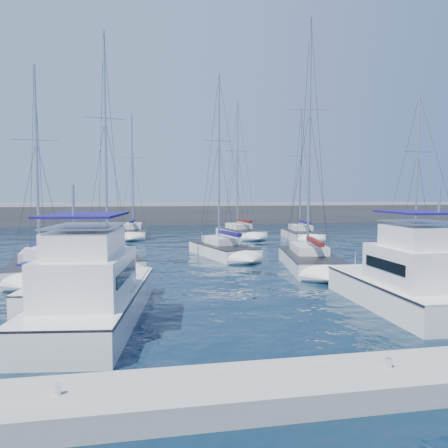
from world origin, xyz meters
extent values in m
plane|color=black|center=(0.00, 0.00, 0.00)|extent=(220.00, 220.00, 0.00)
cube|color=#424244|center=(0.00, 52.00, 1.00)|extent=(160.00, 6.00, 4.00)
cube|color=gray|center=(0.00, 52.00, 3.20)|extent=(160.00, 1.20, 0.50)
cube|color=gray|center=(0.00, -11.00, 0.30)|extent=(40.00, 2.20, 0.60)
cylinder|color=silver|center=(-8.00, -11.00, 0.72)|extent=(0.16, 0.16, 0.25)
cylinder|color=silver|center=(0.00, -11.00, 0.72)|extent=(0.16, 0.16, 0.25)
cube|color=silver|center=(-9.25, -0.29, 0.40)|extent=(3.73, 7.39, 1.60)
cube|color=#262628|center=(-9.25, -0.29, 1.15)|extent=(3.78, 7.40, 0.08)
cube|color=silver|center=(-9.41, -1.14, 2.00)|extent=(2.68, 3.60, 1.60)
cube|color=black|center=(-9.41, -1.14, 2.08)|extent=(2.60, 2.96, 0.45)
cube|color=#140E53|center=(-9.64, -2.40, 2.30)|extent=(2.36, 2.47, 0.07)
cube|color=silver|center=(-7.91, -3.10, 0.40)|extent=(4.65, 10.64, 1.60)
cube|color=#262628|center=(-7.91, -3.10, 1.15)|extent=(4.71, 10.65, 0.08)
cube|color=silver|center=(-8.08, -4.35, 2.00)|extent=(3.41, 5.10, 1.60)
cube|color=black|center=(-8.08, -4.35, 2.08)|extent=(3.33, 4.17, 0.45)
cube|color=silver|center=(-8.11, -4.54, 3.25)|extent=(2.66, 3.61, 0.90)
cube|color=#140E53|center=(-8.11, -4.54, 4.25)|extent=(3.00, 4.12, 0.08)
cube|color=silver|center=(5.14, -3.62, 0.40)|extent=(3.57, 8.36, 1.60)
cube|color=#262628|center=(5.14, -3.62, 1.15)|extent=(3.63, 8.36, 0.08)
cube|color=silver|center=(5.11, -4.63, 2.00)|extent=(2.94, 3.91, 1.60)
cube|color=black|center=(5.11, -4.63, 2.08)|extent=(2.98, 3.15, 0.45)
cube|color=silver|center=(5.11, -4.83, 3.25)|extent=(2.34, 2.75, 0.90)
cube|color=#140E53|center=(5.11, -4.83, 4.25)|extent=(2.64, 3.14, 0.08)
cube|color=silver|center=(7.88, -2.28, 0.40)|extent=(2.45, 6.18, 1.60)
cube|color=#262628|center=(7.88, -2.28, 1.15)|extent=(2.50, 6.18, 0.08)
cube|color=silver|center=(7.87, -3.03, 2.00)|extent=(2.03, 2.88, 1.60)
cube|color=black|center=(7.87, -3.03, 2.08)|extent=(2.06, 2.32, 0.45)
cube|color=silver|center=(-12.34, 7.24, 0.30)|extent=(3.99, 8.54, 1.30)
cube|color=#262628|center=(-12.34, 7.24, 0.93)|extent=(4.05, 8.55, 0.06)
cube|color=silver|center=(-12.40, 7.75, 1.25)|extent=(2.38, 3.82, 0.55)
cylinder|color=silver|center=(-12.44, 8.06, 7.18)|extent=(0.18, 0.18, 11.46)
cylinder|color=silver|center=(-12.19, 6.01, 1.80)|extent=(0.63, 4.10, 0.12)
cube|color=#140E53|center=(-12.17, 5.91, 1.95)|extent=(0.80, 3.72, 0.28)
cube|color=silver|center=(-8.26, 9.35, 0.30)|extent=(4.78, 8.34, 1.30)
cube|color=#262628|center=(-8.26, 9.35, 0.93)|extent=(4.84, 8.36, 0.06)
cube|color=silver|center=(-8.38, 9.83, 1.25)|extent=(2.71, 3.80, 0.55)
cylinder|color=silver|center=(-8.45, 10.11, 8.68)|extent=(0.18, 0.18, 14.46)
cylinder|color=silver|center=(-7.98, 8.21, 1.80)|extent=(1.05, 3.84, 0.12)
cube|color=#49110E|center=(-7.96, 8.11, 1.95)|extent=(1.18, 3.52, 0.28)
cube|color=silver|center=(0.26, 13.22, 0.30)|extent=(4.65, 8.28, 1.30)
cube|color=#262628|center=(0.26, 13.22, 0.93)|extent=(4.71, 8.29, 0.06)
cube|color=silver|center=(0.15, 13.70, 1.25)|extent=(2.63, 3.77, 0.55)
cylinder|color=silver|center=(0.08, 13.98, 7.96)|extent=(0.18, 0.18, 13.01)
cylinder|color=silver|center=(0.54, 12.08, 1.80)|extent=(1.03, 3.83, 0.12)
cube|color=#140E53|center=(0.56, 11.98, 1.95)|extent=(1.16, 3.50, 0.28)
cube|color=silver|center=(5.03, 6.73, 0.30)|extent=(4.67, 9.23, 1.30)
cube|color=#262628|center=(5.03, 6.73, 0.93)|extent=(4.74, 9.24, 0.06)
cube|color=silver|center=(5.14, 7.27, 1.25)|extent=(2.69, 4.16, 0.55)
cylinder|color=silver|center=(5.20, 7.59, 9.19)|extent=(0.18, 0.18, 15.47)
cylinder|color=silver|center=(4.79, 5.43, 1.80)|extent=(0.93, 4.35, 0.12)
cube|color=#49110E|center=(4.77, 5.33, 1.95)|extent=(1.08, 3.96, 0.28)
cube|color=silver|center=(17.57, 12.69, 0.30)|extent=(3.34, 8.39, 1.30)
cube|color=#262628|center=(17.57, 12.69, 0.93)|extent=(3.40, 8.39, 0.06)
cube|color=silver|center=(17.55, 13.20, 1.25)|extent=(2.10, 3.70, 0.55)
cylinder|color=silver|center=(17.54, 13.51, 7.44)|extent=(0.18, 0.18, 11.99)
cylinder|color=silver|center=(17.62, 11.45, 1.80)|extent=(0.29, 4.14, 0.12)
cube|color=#140E53|center=(17.63, 11.35, 1.95)|extent=(0.50, 3.74, 0.28)
cube|color=silver|center=(-7.08, 30.55, 0.30)|extent=(3.29, 8.64, 1.30)
cube|color=#262628|center=(-7.08, 30.55, 0.93)|extent=(3.35, 8.64, 0.06)
cube|color=silver|center=(-7.07, 31.09, 1.25)|extent=(2.07, 3.80, 0.55)
cylinder|color=silver|center=(-7.06, 31.41, 7.88)|extent=(0.18, 0.18, 12.85)
cylinder|color=silver|center=(-7.13, 29.27, 1.80)|extent=(0.26, 4.27, 0.12)
cube|color=#140E53|center=(-7.13, 29.17, 1.95)|extent=(0.48, 3.85, 0.28)
cube|color=silver|center=(5.05, 28.01, 0.30)|extent=(4.35, 8.43, 1.30)
cube|color=#262628|center=(5.05, 28.01, 0.93)|extent=(4.41, 8.44, 0.06)
cube|color=silver|center=(4.97, 28.50, 1.25)|extent=(2.55, 3.79, 0.55)
cylinder|color=silver|center=(4.92, 28.80, 8.53)|extent=(0.18, 0.18, 14.15)
cylinder|color=silver|center=(5.24, 26.82, 1.80)|extent=(0.76, 3.99, 0.12)
cube|color=#49110E|center=(5.26, 26.72, 1.95)|extent=(0.92, 3.63, 0.28)
cube|color=silver|center=(11.26, 24.67, 0.30)|extent=(3.97, 8.51, 1.30)
cube|color=#262628|center=(11.26, 24.67, 0.93)|extent=(4.03, 8.52, 0.06)
cube|color=silver|center=(11.32, 25.18, 1.25)|extent=(2.37, 3.80, 0.55)
cylinder|color=silver|center=(11.36, 25.48, 7.91)|extent=(0.18, 0.18, 12.92)
cylinder|color=silver|center=(11.11, 23.44, 1.80)|extent=(0.61, 4.09, 0.12)
cube|color=#140E53|center=(11.10, 23.34, 1.95)|extent=(0.79, 3.71, 0.28)
camera|label=1|loc=(-6.14, -20.83, 5.02)|focal=35.00mm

